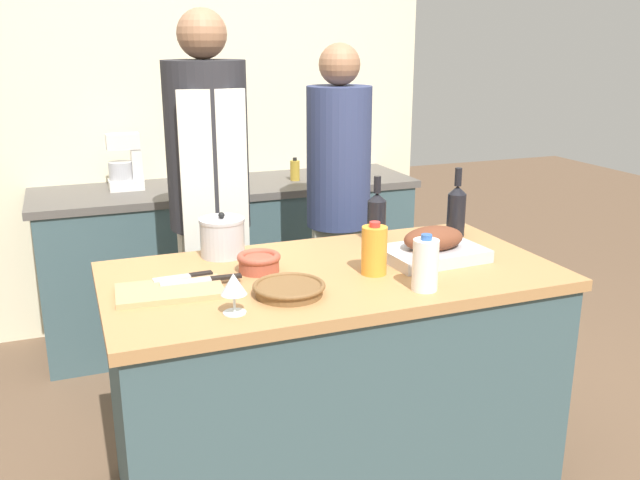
{
  "coord_description": "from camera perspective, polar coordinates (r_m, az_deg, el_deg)",
  "views": [
    {
      "loc": [
        -0.85,
        -2.1,
        1.66
      ],
      "look_at": [
        0.0,
        0.12,
        0.96
      ],
      "focal_mm": 38.0,
      "sensor_mm": 36.0,
      "label": 1
    }
  ],
  "objects": [
    {
      "name": "kitchen_island",
      "position": [
        2.57,
        0.99,
        -11.86
      ],
      "size": [
        1.59,
        0.81,
        0.88
      ],
      "color": "#3D565B",
      "rests_on": "ground_plane"
    },
    {
      "name": "back_counter",
      "position": [
        3.95,
        -7.47,
        -1.61
      ],
      "size": [
        2.11,
        0.6,
        0.89
      ],
      "color": "#3D565B",
      "rests_on": "ground_plane"
    },
    {
      "name": "back_wall",
      "position": [
        4.11,
        -9.09,
        10.91
      ],
      "size": [
        2.61,
        0.1,
        2.55
      ],
      "color": "beige",
      "rests_on": "ground_plane"
    },
    {
      "name": "roasting_pan",
      "position": [
        2.54,
        9.49,
        -0.6
      ],
      "size": [
        0.38,
        0.27,
        0.13
      ],
      "color": "#BCBCC1",
      "rests_on": "kitchen_island"
    },
    {
      "name": "wicker_basket",
      "position": [
        2.17,
        -2.62,
        -4.12
      ],
      "size": [
        0.23,
        0.23,
        0.04
      ],
      "color": "brown",
      "rests_on": "kitchen_island"
    },
    {
      "name": "cutting_board",
      "position": [
        2.24,
        -12.54,
        -4.2
      ],
      "size": [
        0.35,
        0.22,
        0.02
      ],
      "color": "tan",
      "rests_on": "kitchen_island"
    },
    {
      "name": "stock_pot",
      "position": [
        2.57,
        -8.22,
        0.25
      ],
      "size": [
        0.17,
        0.17,
        0.17
      ],
      "color": "#B7B7BC",
      "rests_on": "kitchen_island"
    },
    {
      "name": "mixing_bowl",
      "position": [
        2.39,
        -5.17,
        -1.83
      ],
      "size": [
        0.15,
        0.15,
        0.07
      ],
      "color": "#A84C38",
      "rests_on": "kitchen_island"
    },
    {
      "name": "juice_jug",
      "position": [
        2.35,
        4.59,
        -0.85
      ],
      "size": [
        0.09,
        0.09,
        0.19
      ],
      "color": "orange",
      "rests_on": "kitchen_island"
    },
    {
      "name": "milk_jug",
      "position": [
        2.22,
        8.86,
        -2.05
      ],
      "size": [
        0.08,
        0.08,
        0.19
      ],
      "color": "white",
      "rests_on": "kitchen_island"
    },
    {
      "name": "wine_bottle_green",
      "position": [
        2.85,
        11.42,
        2.56
      ],
      "size": [
        0.08,
        0.08,
        0.29
      ],
      "color": "black",
      "rests_on": "kitchen_island"
    },
    {
      "name": "wine_bottle_dark",
      "position": [
        2.74,
        4.79,
        2.07
      ],
      "size": [
        0.08,
        0.08,
        0.27
      ],
      "color": "black",
      "rests_on": "kitchen_island"
    },
    {
      "name": "wine_glass_left",
      "position": [
        2.02,
        -7.28,
        -3.8
      ],
      "size": [
        0.08,
        0.08,
        0.13
      ],
      "color": "silver",
      "rests_on": "kitchen_island"
    },
    {
      "name": "knife_chef",
      "position": [
        2.28,
        -9.72,
        -3.29
      ],
      "size": [
        0.27,
        0.04,
        0.01
      ],
      "color": "#B7B7BC",
      "rests_on": "cutting_board"
    },
    {
      "name": "knife_paring",
      "position": [
        2.33,
        -11.29,
        -3.0
      ],
      "size": [
        0.2,
        0.04,
        0.01
      ],
      "color": "#B7B7BC",
      "rests_on": "cutting_board"
    },
    {
      "name": "stand_mixer",
      "position": [
        3.79,
        -16.09,
        5.98
      ],
      "size": [
        0.18,
        0.14,
        0.3
      ],
      "color": "silver",
      "rests_on": "back_counter"
    },
    {
      "name": "condiment_bottle_tall",
      "position": [
        4.02,
        2.19,
        6.33
      ],
      "size": [
        0.07,
        0.07,
        0.15
      ],
      "color": "#B28E2D",
      "rests_on": "back_counter"
    },
    {
      "name": "condiment_bottle_short",
      "position": [
        3.77,
        -7.83,
        5.61
      ],
      "size": [
        0.06,
        0.06,
        0.16
      ],
      "color": "#B28E2D",
      "rests_on": "back_counter"
    },
    {
      "name": "condiment_bottle_extra",
      "position": [
        3.9,
        -2.13,
        5.89
      ],
      "size": [
        0.05,
        0.05,
        0.13
      ],
      "color": "#B28E2D",
      "rests_on": "back_counter"
    },
    {
      "name": "person_cook_aproned",
      "position": [
        3.03,
        -9.27,
        3.56
      ],
      "size": [
        0.35,
        0.36,
        1.79
      ],
      "rotation": [
        0.0,
        0.0,
        -0.06
      ],
      "color": "beige",
      "rests_on": "ground_plane"
    },
    {
      "name": "person_cook_guest",
      "position": [
        3.27,
        1.56,
        3.44
      ],
      "size": [
        0.31,
        0.31,
        1.65
      ],
      "rotation": [
        0.0,
        0.0,
        -0.27
      ],
      "color": "beige",
      "rests_on": "ground_plane"
    }
  ]
}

